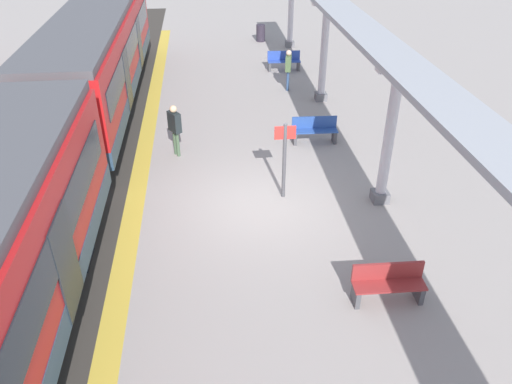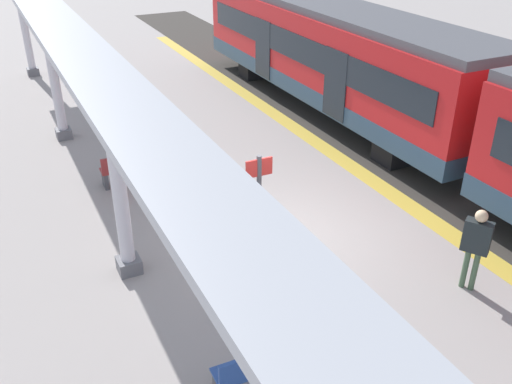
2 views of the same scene
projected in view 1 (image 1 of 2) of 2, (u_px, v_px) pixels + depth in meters
The scene contains 15 objects.
ground_plane at pixel (261, 205), 13.55m from camera, with size 176.00×176.00×0.00m, color #A19892.
tactile_edge_strip at pixel (133, 212), 13.23m from camera, with size 0.52×38.12×0.01m, color gold.
trackbed at pixel (61, 216), 13.06m from camera, with size 3.20×50.12×0.01m, color #38332D.
train_far_carriage at pixel (99, 56), 18.92m from camera, with size 2.65×13.86×3.48m.
canopy_pillar_third at pixel (389, 138), 12.69m from camera, with size 1.10×0.44×3.78m.
canopy_pillar_fourth at pixel (324, 53), 18.98m from camera, with size 1.10×0.44×3.78m.
canopy_pillar_fifth at pixel (291, 9), 25.36m from camera, with size 1.10×0.44×3.78m.
canopy_beam at pixel (399, 61), 11.77m from camera, with size 1.20×30.61×0.16m, color #A8AAB2.
bench_near_end at pixel (284, 61), 22.93m from camera, with size 1.51×0.49×0.86m.
bench_mid_platform at pixel (315, 130), 16.58m from camera, with size 1.51×0.49×0.86m.
bench_far_end at pixel (388, 283), 10.27m from camera, with size 1.51×0.47×0.86m.
trash_bin at pixel (261, 33), 27.09m from camera, with size 0.48×0.48×0.88m, color #302936.
platform_info_sign at pixel (284, 154), 13.20m from camera, with size 0.56×0.10×2.20m.
passenger_waiting_near_edge at pixel (175, 125), 15.44m from camera, with size 0.45×0.53×1.69m.
passenger_by_the_benches at pixel (288, 65), 20.43m from camera, with size 0.33×0.52×1.68m.
Camera 1 is at (-1.36, -11.22, 7.48)m, focal length 34.96 mm.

